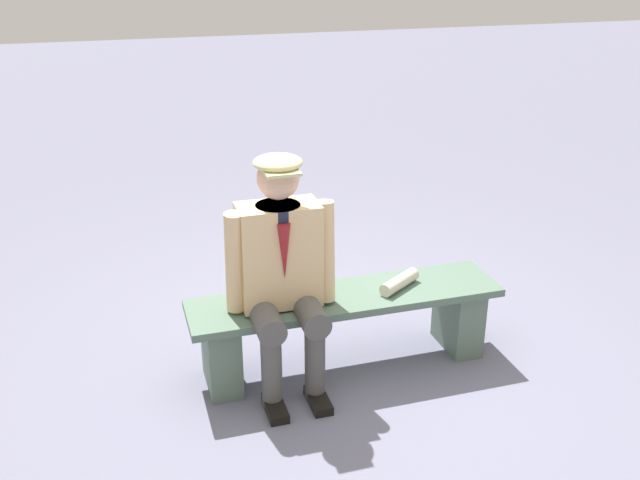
{
  "coord_description": "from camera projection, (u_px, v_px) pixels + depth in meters",
  "views": [
    {
      "loc": [
        1.17,
        3.36,
        2.3
      ],
      "look_at": [
        0.15,
        0.0,
        0.81
      ],
      "focal_mm": 40.14,
      "sensor_mm": 36.0,
      "label": 1
    }
  ],
  "objects": [
    {
      "name": "rolled_magazine",
      "position": [
        400.0,
        282.0,
        4.05
      ],
      "size": [
        0.29,
        0.23,
        0.08
      ],
      "primitive_type": "cylinder",
      "rotation": [
        0.0,
        1.57,
        0.59
      ],
      "color": "beige",
      "rests_on": "bench"
    },
    {
      "name": "bench",
      "position": [
        345.0,
        320.0,
        4.06
      ],
      "size": [
        1.77,
        0.42,
        0.46
      ],
      "color": "#4E6857",
      "rests_on": "ground"
    },
    {
      "name": "seated_man",
      "position": [
        282.0,
        266.0,
        3.74
      ],
      "size": [
        0.6,
        0.57,
        1.3
      ],
      "color": "#D8B680",
      "rests_on": "ground"
    },
    {
      "name": "ground_plane",
      "position": [
        345.0,
        364.0,
        4.18
      ],
      "size": [
        30.0,
        30.0,
        0.0
      ],
      "primitive_type": "plane",
      "color": "slate"
    }
  ]
}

